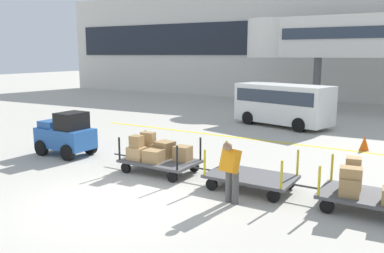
{
  "coord_description": "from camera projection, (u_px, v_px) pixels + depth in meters",
  "views": [
    {
      "loc": [
        6.16,
        -7.23,
        3.57
      ],
      "look_at": [
        -0.59,
        5.24,
        1.01
      ],
      "focal_mm": 37.17,
      "sensor_mm": 36.0,
      "label": 1
    }
  ],
  "objects": [
    {
      "name": "baggage_cart_lead",
      "position": [
        157.0,
        154.0,
        12.25
      ],
      "size": [
        3.03,
        1.52,
        1.15
      ],
      "color": "#4C4C4F",
      "rests_on": "ground_plane"
    },
    {
      "name": "ground_plane",
      "position": [
        112.0,
        202.0,
        9.78
      ],
      "size": [
        120.0,
        120.0,
        0.0
      ],
      "primitive_type": "plane",
      "color": "#B2ADA0"
    },
    {
      "name": "shuttle_van",
      "position": [
        283.0,
        102.0,
        20.05
      ],
      "size": [
        5.15,
        3.24,
        2.1
      ],
      "color": "white",
      "rests_on": "ground_plane"
    },
    {
      "name": "baggage_handler",
      "position": [
        231.0,
        169.0,
        9.52
      ],
      "size": [
        0.48,
        0.49,
        1.56
      ],
      "color": "#4C4C4C",
      "rests_on": "ground_plane"
    },
    {
      "name": "baggage_tug",
      "position": [
        66.0,
        134.0,
        14.25
      ],
      "size": [
        2.16,
        1.33,
        1.58
      ],
      "color": "#2659A5",
      "rests_on": "ground_plane"
    },
    {
      "name": "safety_cone_far",
      "position": [
        364.0,
        143.0,
        15.01
      ],
      "size": [
        0.36,
        0.36,
        0.55
      ],
      "primitive_type": "cone",
      "color": "#EA590F",
      "rests_on": "ground_plane"
    },
    {
      "name": "baggage_cart_middle",
      "position": [
        250.0,
        177.0,
        10.64
      ],
      "size": [
        3.03,
        1.52,
        1.1
      ],
      "color": "#4C4C4F",
      "rests_on": "ground_plane"
    },
    {
      "name": "jet_bridge",
      "position": [
        347.0,
        38.0,
        25.05
      ],
      "size": [
        14.34,
        3.0,
        5.99
      ],
      "color": "silver",
      "rests_on": "ground_plane"
    },
    {
      "name": "apron_lead_line",
      "position": [
        275.0,
        142.0,
        16.51
      ],
      "size": [
        18.33,
        1.21,
        0.01
      ],
      "primitive_type": "cube",
      "rotation": [
        0.0,
        0.0,
        -0.06
      ],
      "color": "yellow",
      "rests_on": "ground_plane"
    },
    {
      "name": "terminal_building",
      "position": [
        323.0,
        43.0,
        31.46
      ],
      "size": [
        49.93,
        2.51,
        9.01
      ],
      "color": "beige",
      "rests_on": "ground_plane"
    },
    {
      "name": "baggage_cart_tail",
      "position": [
        369.0,
        190.0,
        9.08
      ],
      "size": [
        3.03,
        1.52,
        1.17
      ],
      "color": "#4C4C4F",
      "rests_on": "ground_plane"
    }
  ]
}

